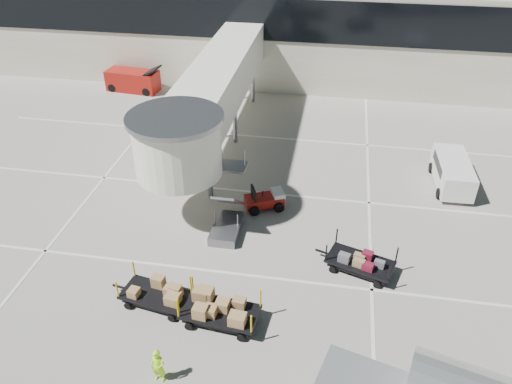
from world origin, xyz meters
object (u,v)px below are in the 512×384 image
at_px(suitcase_cart, 359,262).
at_px(belt_loader, 133,81).
at_px(box_cart_far, 155,294).
at_px(baggage_tug, 265,200).
at_px(ground_worker, 158,366).
at_px(minivan, 452,170).
at_px(box_cart_near, 223,313).

xyz_separation_m(suitcase_cart, belt_loader, (-18.72, 19.45, 0.32)).
bearing_deg(box_cart_far, baggage_tug, 75.56).
bearing_deg(ground_worker, belt_loader, 119.07).
distance_m(suitcase_cart, ground_worker, 10.35).
distance_m(suitcase_cart, minivan, 10.14).
bearing_deg(box_cart_far, ground_worker, -59.12).
xyz_separation_m(baggage_tug, ground_worker, (-2.15, -11.69, 0.28)).
xyz_separation_m(box_cart_near, box_cart_far, (-3.14, 0.61, -0.06)).
xyz_separation_m(box_cart_near, ground_worker, (-1.71, -3.07, 0.17)).
bearing_deg(suitcase_cart, belt_loader, 152.27).
xyz_separation_m(box_cart_far, ground_worker, (1.43, -3.68, 0.22)).
xyz_separation_m(minivan, belt_loader, (-24.08, 10.86, -0.16)).
bearing_deg(box_cart_far, suitcase_cart, 32.30).
xyz_separation_m(suitcase_cart, ground_worker, (-7.31, -7.33, 0.27)).
bearing_deg(baggage_tug, ground_worker, -123.90).
bearing_deg(baggage_tug, suitcase_cart, -63.69).
height_order(box_cart_near, box_cart_far, box_cart_near).
bearing_deg(box_cart_near, baggage_tug, 92.45).
xyz_separation_m(baggage_tug, box_cart_far, (-3.58, -8.01, 0.05)).
height_order(box_cart_far, ground_worker, ground_worker).
bearing_deg(minivan, baggage_tug, -159.81).
height_order(baggage_tug, belt_loader, belt_loader).
distance_m(baggage_tug, suitcase_cart, 6.76).
bearing_deg(box_cart_far, box_cart_near, -1.30).
relative_size(ground_worker, belt_loader, 0.33).
relative_size(baggage_tug, minivan, 0.53).
height_order(baggage_tug, ground_worker, ground_worker).
relative_size(box_cart_near, belt_loader, 0.85).
height_order(box_cart_far, belt_loader, belt_loader).
bearing_deg(belt_loader, baggage_tug, -41.52).
bearing_deg(suitcase_cart, box_cart_near, -124.40).
distance_m(box_cart_near, minivan, 16.89).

